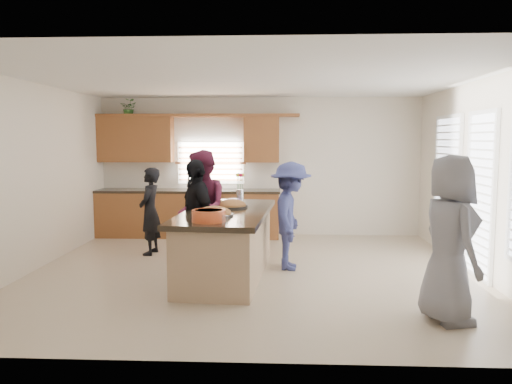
{
  "coord_description": "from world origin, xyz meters",
  "views": [
    {
      "loc": [
        0.4,
        -7.19,
        1.95
      ],
      "look_at": [
        0.05,
        0.41,
        1.15
      ],
      "focal_mm": 35.0,
      "sensor_mm": 36.0,
      "label": 1
    }
  ],
  "objects_px": {
    "salad_bowl": "(209,215)",
    "woman_left_mid": "(202,210)",
    "island": "(227,245)",
    "woman_left_back": "(150,211)",
    "woman_right_front": "(449,239)",
    "woman_left_front": "(196,217)",
    "woman_right_back": "(291,216)"
  },
  "relations": [
    {
      "from": "salad_bowl",
      "to": "woman_left_mid",
      "type": "height_order",
      "value": "woman_left_mid"
    },
    {
      "from": "island",
      "to": "salad_bowl",
      "type": "xyz_separation_m",
      "value": [
        -0.11,
        -0.99,
        0.58
      ]
    },
    {
      "from": "salad_bowl",
      "to": "woman_left_mid",
      "type": "relative_size",
      "value": 0.23
    },
    {
      "from": "salad_bowl",
      "to": "island",
      "type": "bearing_deg",
      "value": 83.41
    },
    {
      "from": "woman_left_back",
      "to": "woman_left_mid",
      "type": "bearing_deg",
      "value": 51.17
    },
    {
      "from": "woman_left_mid",
      "to": "island",
      "type": "bearing_deg",
      "value": 31.58
    },
    {
      "from": "island",
      "to": "woman_right_front",
      "type": "relative_size",
      "value": 1.55
    },
    {
      "from": "woman_left_back",
      "to": "woman_right_front",
      "type": "xyz_separation_m",
      "value": [
        4.0,
        -2.99,
        0.16
      ]
    },
    {
      "from": "woman_left_mid",
      "to": "woman_left_front",
      "type": "height_order",
      "value": "woman_left_mid"
    },
    {
      "from": "woman_right_front",
      "to": "woman_left_front",
      "type": "bearing_deg",
      "value": 49.14
    },
    {
      "from": "woman_left_back",
      "to": "woman_left_mid",
      "type": "xyz_separation_m",
      "value": [
        1.03,
        -0.97,
        0.16
      ]
    },
    {
      "from": "woman_left_mid",
      "to": "woman_right_front",
      "type": "xyz_separation_m",
      "value": [
        2.96,
        -2.03,
        -0.0
      ]
    },
    {
      "from": "island",
      "to": "woman_right_back",
      "type": "distance_m",
      "value": 1.08
    },
    {
      "from": "island",
      "to": "woman_left_back",
      "type": "xyz_separation_m",
      "value": [
        -1.44,
        1.3,
        0.29
      ]
    },
    {
      "from": "salad_bowl",
      "to": "woman_left_front",
      "type": "distance_m",
      "value": 1.16
    },
    {
      "from": "island",
      "to": "woman_right_front",
      "type": "height_order",
      "value": "woman_right_front"
    },
    {
      "from": "woman_left_back",
      "to": "woman_right_back",
      "type": "xyz_separation_m",
      "value": [
        2.36,
        -0.87,
        0.07
      ]
    },
    {
      "from": "woman_left_mid",
      "to": "woman_left_front",
      "type": "distance_m",
      "value": 0.25
    },
    {
      "from": "salad_bowl",
      "to": "woman_left_front",
      "type": "bearing_deg",
      "value": 107.34
    },
    {
      "from": "woman_left_back",
      "to": "woman_right_back",
      "type": "height_order",
      "value": "woman_right_back"
    },
    {
      "from": "island",
      "to": "woman_left_front",
      "type": "bearing_deg",
      "value": 171.45
    },
    {
      "from": "island",
      "to": "woman_right_front",
      "type": "bearing_deg",
      "value": -29.17
    },
    {
      "from": "woman_left_mid",
      "to": "woman_left_front",
      "type": "xyz_separation_m",
      "value": [
        -0.04,
        -0.24,
        -0.07
      ]
    },
    {
      "from": "woman_right_back",
      "to": "woman_right_front",
      "type": "bearing_deg",
      "value": -137.3
    },
    {
      "from": "woman_left_back",
      "to": "woman_right_back",
      "type": "bearing_deg",
      "value": 74.12
    },
    {
      "from": "salad_bowl",
      "to": "woman_left_back",
      "type": "relative_size",
      "value": 0.28
    },
    {
      "from": "salad_bowl",
      "to": "woman_right_front",
      "type": "xyz_separation_m",
      "value": [
        2.67,
        -0.7,
        -0.13
      ]
    },
    {
      "from": "island",
      "to": "woman_left_front",
      "type": "height_order",
      "value": "woman_left_front"
    },
    {
      "from": "woman_left_back",
      "to": "woman_left_mid",
      "type": "relative_size",
      "value": 0.82
    },
    {
      "from": "woman_right_back",
      "to": "woman_right_front",
      "type": "xyz_separation_m",
      "value": [
        1.63,
        -2.13,
        0.09
      ]
    },
    {
      "from": "salad_bowl",
      "to": "woman_left_back",
      "type": "bearing_deg",
      "value": 120.11
    },
    {
      "from": "woman_left_front",
      "to": "woman_right_front",
      "type": "height_order",
      "value": "woman_right_front"
    }
  ]
}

